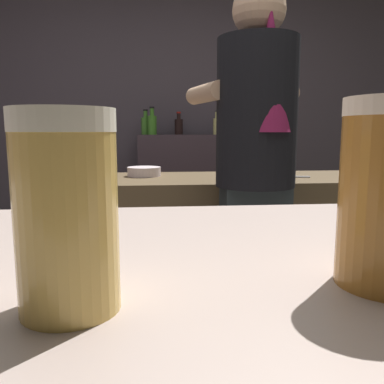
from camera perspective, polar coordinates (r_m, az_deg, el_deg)
The scene contains 12 objects.
wall_back at distance 3.65m, azimuth -2.77°, elevation 11.51°, with size 5.20×0.10×2.70m, color #4D454F.
prep_counter at distance 2.30m, azimuth 8.03°, elevation -9.33°, with size 2.10×0.60×0.92m, color brown.
back_shelf at distance 3.43m, azimuth -0.02°, elevation -1.36°, with size 0.90×0.36×1.14m, color #3D303A.
bartender at distance 1.73m, azimuth 9.17°, elevation 3.86°, with size 0.48×0.55×1.77m.
knife_block at distance 2.46m, azimuth 23.91°, elevation 4.66°, with size 0.10×0.08×0.27m.
mixing_bowl at distance 2.22m, azimuth -6.90°, elevation 2.93°, with size 0.18×0.18×0.05m, color silver.
chefs_knife at distance 2.21m, azimuth 13.49°, elevation 2.15°, with size 0.24×0.03×0.01m, color silver.
pint_glass_near at distance 0.29m, azimuth -17.50°, elevation -2.76°, with size 0.07×0.07×0.14m.
bottle_hot_sauce at distance 3.44m, azimuth -1.92°, elevation 9.47°, with size 0.07×0.07×0.19m.
bottle_soy at distance 3.38m, azimuth 3.55°, elevation 9.52°, with size 0.06×0.06×0.20m.
bottle_vinegar at distance 3.31m, azimuth -5.74°, elevation 9.69°, with size 0.07×0.07×0.22m.
bottle_olive_oil at distance 3.39m, azimuth -6.67°, elevation 9.54°, with size 0.07×0.07×0.21m.
Camera 1 is at (-0.17, -1.44, 1.17)m, focal length 37.17 mm.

